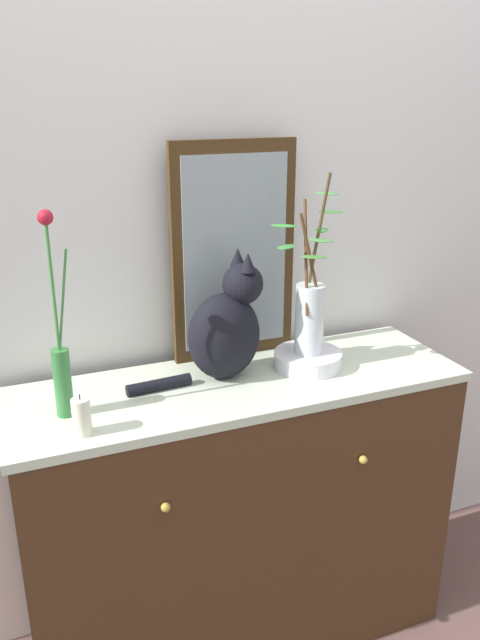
% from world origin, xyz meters
% --- Properties ---
extents(ground_plane, '(6.00, 6.00, 0.00)m').
position_xyz_m(ground_plane, '(0.00, 0.00, 0.00)').
color(ground_plane, brown).
extents(wall_back, '(4.40, 0.08, 2.60)m').
position_xyz_m(wall_back, '(0.00, 0.28, 1.30)').
color(wall_back, silver).
rests_on(wall_back, ground_plane).
extents(sideboard, '(1.28, 0.43, 0.91)m').
position_xyz_m(sideboard, '(0.00, -0.00, 0.45)').
color(sideboard, '#462A17').
rests_on(sideboard, ground_plane).
extents(mirror_leaning, '(0.37, 0.03, 0.64)m').
position_xyz_m(mirror_leaning, '(0.05, 0.18, 1.23)').
color(mirror_leaning, '#3F2812').
rests_on(mirror_leaning, sideboard).
extents(cat_sitting, '(0.40, 0.17, 0.36)m').
position_xyz_m(cat_sitting, '(-0.03, 0.04, 1.05)').
color(cat_sitting, black).
rests_on(cat_sitting, sideboard).
extents(vase_slim_green, '(0.06, 0.04, 0.51)m').
position_xyz_m(vase_slim_green, '(-0.48, -0.02, 1.06)').
color(vase_slim_green, '#34763A').
rests_on(vase_slim_green, sideboard).
extents(bowl_porcelain, '(0.20, 0.20, 0.05)m').
position_xyz_m(bowl_porcelain, '(0.22, 0.01, 0.93)').
color(bowl_porcelain, white).
rests_on(bowl_porcelain, sideboard).
extents(vase_glass_clear, '(0.23, 0.19, 0.52)m').
position_xyz_m(vase_glass_clear, '(0.22, 0.01, 1.08)').
color(vase_glass_clear, silver).
rests_on(vase_glass_clear, bowl_porcelain).
extents(candle_pillar, '(0.04, 0.04, 0.10)m').
position_xyz_m(candle_pillar, '(-0.45, -0.13, 0.95)').
color(candle_pillar, silver).
rests_on(candle_pillar, sideboard).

